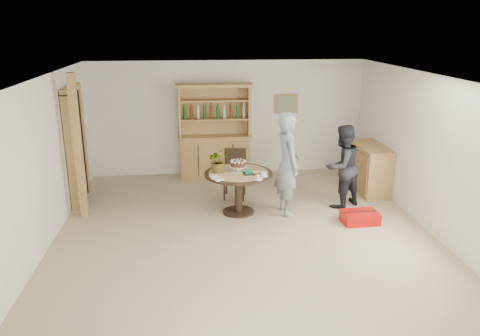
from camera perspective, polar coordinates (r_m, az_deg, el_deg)
name	(u,v)px	position (r m, az deg, el deg)	size (l,w,h in m)	color
ground	(246,239)	(7.43, 0.68, -8.71)	(7.00, 7.00, 0.00)	tan
room_shell	(246,131)	(6.86, 0.75, 4.51)	(6.04, 7.04, 2.52)	white
doorway	(76,145)	(9.16, -19.41, 2.70)	(0.13, 1.10, 2.18)	black
pine_post	(78,148)	(8.31, -19.14, 2.34)	(0.12, 0.12, 2.50)	#B2844B
hutch	(215,146)	(10.22, -3.08, 2.69)	(1.62, 0.54, 2.04)	#B17E4A
sideboard	(370,168)	(9.73, 15.52, 0.00)	(0.54, 1.26, 0.94)	#B17E4A
dining_table	(238,181)	(8.22, -0.19, -1.54)	(1.20, 1.20, 0.76)	black
dining_chair	(235,170)	(9.03, -0.63, -0.27)	(0.49, 0.49, 0.95)	black
birthday_cake	(238,165)	(8.19, -0.23, 0.42)	(0.30, 0.30, 0.20)	white
flower_vase	(218,160)	(8.13, -2.68, 0.93)	(0.38, 0.33, 0.42)	#3F7233
gift_tray	(252,173)	(8.07, 1.41, -0.55)	(0.30, 0.20, 0.08)	black
coffee_cup_a	(264,174)	(7.95, 2.88, -0.76)	(0.15, 0.15, 0.09)	silver
coffee_cup_b	(258,178)	(7.77, 2.20, -1.21)	(0.15, 0.15, 0.08)	silver
napkins	(216,178)	(7.84, -2.94, -1.19)	(0.24, 0.33, 0.03)	white
teen_boy	(288,164)	(8.16, 5.83, 0.49)	(0.67, 0.44, 1.82)	gray
adult_person	(342,166)	(8.68, 12.34, 0.19)	(0.75, 0.58, 1.53)	black
red_suitcase	(360,217)	(8.23, 14.40, -5.84)	(0.62, 0.43, 0.21)	#BD0C09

